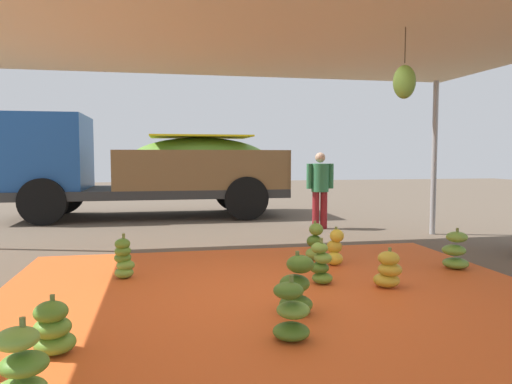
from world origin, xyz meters
TOP-DOWN VIEW (x-y plane):
  - ground_plane at (0.00, 3.00)m, footprint 40.00×40.00m
  - tarp_orange at (0.00, 0.00)m, footprint 5.91×4.97m
  - tent_canopy at (0.01, -0.09)m, footprint 8.00×7.00m
  - banana_bunch_0 at (0.03, -0.65)m, footprint 0.42×0.41m
  - banana_bunch_1 at (-1.65, 0.99)m, footprint 0.31×0.31m
  - banana_bunch_2 at (1.27, -0.01)m, footprint 0.39×0.39m
  - banana_bunch_3 at (-0.19, -1.27)m, footprint 0.42×0.42m
  - banana_bunch_4 at (1.08, 1.17)m, footprint 0.33×0.33m
  - banana_bunch_5 at (2.54, 0.67)m, footprint 0.45×0.45m
  - banana_bunch_7 at (0.91, 1.52)m, footprint 0.33×0.33m
  - banana_bunch_8 at (-1.99, -1.22)m, footprint 0.42×0.42m
  - banana_bunch_9 at (0.59, 0.29)m, footprint 0.35×0.34m
  - banana_bunch_10 at (-2.03, -1.93)m, footprint 0.41×0.41m
  - cargo_truck_main at (-1.65, 7.03)m, footprint 6.47×2.44m
  - worker_0 at (1.94, 4.36)m, footprint 0.56×0.34m

SIDE VIEW (x-z plane):
  - ground_plane at x=0.00m, z-range 0.00..0.00m
  - tarp_orange at x=0.00m, z-range 0.00..0.01m
  - banana_bunch_8 at x=-1.99m, z-range -0.03..0.42m
  - banana_bunch_2 at x=1.27m, z-range -0.03..0.42m
  - banana_bunch_10 at x=-2.03m, z-range -0.04..0.47m
  - banana_bunch_3 at x=-0.19m, z-range -0.04..0.48m
  - banana_bunch_5 at x=2.54m, z-range -0.04..0.50m
  - banana_bunch_9 at x=0.59m, z-range -0.04..0.50m
  - banana_bunch_4 at x=1.08m, z-range -0.02..0.49m
  - banana_bunch_1 at x=-1.65m, z-range -0.03..0.50m
  - banana_bunch_7 at x=0.91m, z-range -0.03..0.53m
  - banana_bunch_0 at x=0.03m, z-range -0.03..0.55m
  - worker_0 at x=1.94m, z-range 0.13..1.66m
  - cargo_truck_main at x=-1.65m, z-range 0.04..2.44m
  - tent_canopy at x=0.01m, z-range 1.37..4.28m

